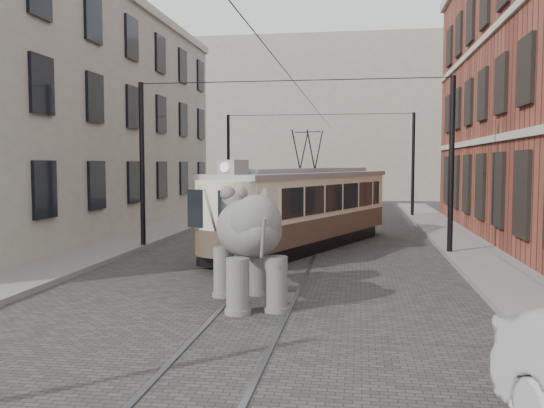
# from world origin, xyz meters

# --- Properties ---
(ground) EXTENTS (120.00, 120.00, 0.00)m
(ground) POSITION_xyz_m (0.00, 0.00, 0.00)
(ground) COLOR #3F3D3A
(tram_rails) EXTENTS (1.54, 80.00, 0.02)m
(tram_rails) POSITION_xyz_m (0.00, 0.00, 0.01)
(tram_rails) COLOR slate
(tram_rails) RESTS_ON ground
(sidewalk_right) EXTENTS (2.00, 60.00, 0.15)m
(sidewalk_right) POSITION_xyz_m (6.00, 0.00, 0.07)
(sidewalk_right) COLOR slate
(sidewalk_right) RESTS_ON ground
(sidewalk_left) EXTENTS (2.00, 60.00, 0.15)m
(sidewalk_left) POSITION_xyz_m (-6.50, 0.00, 0.07)
(sidewalk_left) COLOR slate
(sidewalk_left) RESTS_ON ground
(stucco_building) EXTENTS (7.00, 24.00, 10.00)m
(stucco_building) POSITION_xyz_m (-11.00, 10.00, 5.00)
(stucco_building) COLOR gray
(stucco_building) RESTS_ON ground
(distant_block) EXTENTS (28.00, 10.00, 14.00)m
(distant_block) POSITION_xyz_m (0.00, 40.00, 7.00)
(distant_block) COLOR gray
(distant_block) RESTS_ON ground
(catenary) EXTENTS (11.00, 30.20, 6.00)m
(catenary) POSITION_xyz_m (-0.20, 5.00, 3.00)
(catenary) COLOR black
(catenary) RESTS_ON ground
(tram) EXTENTS (6.07, 10.85, 4.28)m
(tram) POSITION_xyz_m (0.30, 6.98, 2.14)
(tram) COLOR beige
(tram) RESTS_ON ground
(elephant) EXTENTS (3.80, 4.78, 2.58)m
(elephant) POSITION_xyz_m (-0.24, -1.56, 1.29)
(elephant) COLOR slate
(elephant) RESTS_ON ground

